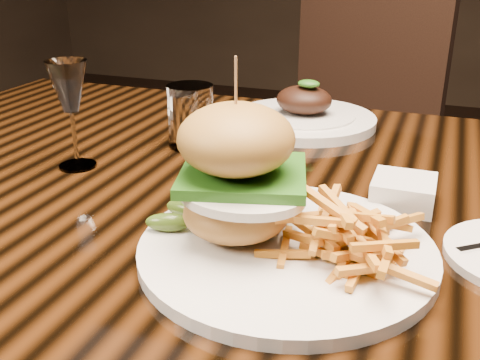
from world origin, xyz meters
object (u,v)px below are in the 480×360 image
(dining_table, at_px, (293,233))
(far_dish, at_px, (303,116))
(burger_plate, at_px, (279,209))
(chair_far, at_px, (349,137))
(wine_glass, at_px, (69,91))

(dining_table, relative_size, far_dish, 5.78)
(dining_table, distance_m, burger_plate, 0.24)
(chair_far, bearing_deg, far_dish, -76.80)
(wine_glass, height_order, far_dish, wine_glass)
(chair_far, bearing_deg, burger_plate, -71.74)
(dining_table, bearing_deg, wine_glass, -172.16)
(burger_plate, bearing_deg, chair_far, 92.20)
(dining_table, relative_size, chair_far, 1.68)
(burger_plate, height_order, wine_glass, burger_plate)
(wine_glass, bearing_deg, far_dish, 51.23)
(dining_table, bearing_deg, far_dish, 102.50)
(wine_glass, distance_m, far_dish, 0.45)
(wine_glass, bearing_deg, burger_plate, -21.70)
(wine_glass, relative_size, far_dish, 0.60)
(burger_plate, xyz_separation_m, chair_far, (-0.10, 1.08, -0.27))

